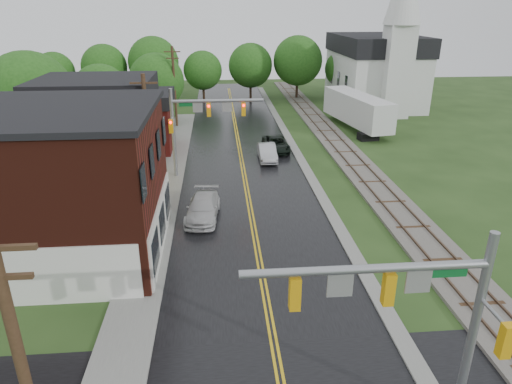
{
  "coord_description": "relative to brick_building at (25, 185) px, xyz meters",
  "views": [
    {
      "loc": [
        -2.04,
        -8.76,
        13.07
      ],
      "look_at": [
        -0.05,
        14.55,
        3.5
      ],
      "focal_mm": 32.0,
      "sensor_mm": 36.0,
      "label": 1
    }
  ],
  "objects": [
    {
      "name": "tree_left_b",
      "position": [
        -5.36,
        16.9,
        1.57
      ],
      "size": [
        7.6,
        7.6,
        9.69
      ],
      "color": "black",
      "rests_on": "ground"
    },
    {
      "name": "suv_dark",
      "position": [
        15.98,
        18.44,
        -3.48
      ],
      "size": [
        2.4,
        4.91,
        1.34
      ],
      "primitive_type": "imported",
      "rotation": [
        0.0,
        0.0,
        0.03
      ],
      "color": "black",
      "rests_on": "ground"
    },
    {
      "name": "tree_left_e",
      "position": [
        3.64,
        30.9,
        0.66
      ],
      "size": [
        6.4,
        6.4,
        8.16
      ],
      "color": "black",
      "rests_on": "ground"
    },
    {
      "name": "brick_building",
      "position": [
        0.0,
        0.0,
        0.0
      ],
      "size": [
        14.3,
        10.3,
        8.3
      ],
      "color": "#42170E",
      "rests_on": "ground"
    },
    {
      "name": "pickup_white",
      "position": [
        9.28,
        3.85,
        -3.43
      ],
      "size": [
        2.5,
        5.13,
        1.44
      ],
      "primitive_type": "imported",
      "rotation": [
        0.0,
        0.0,
        -0.1
      ],
      "color": "silver",
      "rests_on": "ground"
    },
    {
      "name": "tree_left_c",
      "position": [
        -1.36,
        24.9,
        0.36
      ],
      "size": [
        6.0,
        6.0,
        7.65
      ],
      "color": "black",
      "rests_on": "ground"
    },
    {
      "name": "railroad",
      "position": [
        22.48,
        20.0,
        -4.05
      ],
      "size": [
        3.2,
        80.0,
        0.3
      ],
      "color": "#59544C",
      "rests_on": "ground"
    },
    {
      "name": "curb_right",
      "position": [
        17.88,
        20.0,
        -4.15
      ],
      "size": [
        0.8,
        70.0,
        0.12
      ],
      "primitive_type": "cube",
      "color": "gray",
      "rests_on": "ground"
    },
    {
      "name": "utility_pole_c",
      "position": [
        5.68,
        29.0,
        0.57
      ],
      "size": [
        1.8,
        0.28,
        9.0
      ],
      "color": "#382616",
      "rests_on": "ground"
    },
    {
      "name": "church",
      "position": [
        32.48,
        38.74,
        1.68
      ],
      "size": [
        10.4,
        18.4,
        20.0
      ],
      "color": "silver",
      "rests_on": "ground"
    },
    {
      "name": "traffic_signal_far",
      "position": [
        9.01,
        12.0,
        0.82
      ],
      "size": [
        7.34,
        0.43,
        7.2
      ],
      "color": "gray",
      "rests_on": "ground"
    },
    {
      "name": "utility_pole_a",
      "position": [
        5.68,
        -15.0,
        0.57
      ],
      "size": [
        1.8,
        0.28,
        9.0
      ],
      "color": "#382616",
      "rests_on": "ground"
    },
    {
      "name": "darkred_building",
      "position": [
        2.48,
        20.0,
        -1.95
      ],
      "size": [
        7.0,
        6.0,
        4.4
      ],
      "primitive_type": "cube",
      "color": "#3F0F0C",
      "rests_on": "ground"
    },
    {
      "name": "sidewalk_left",
      "position": [
        6.28,
        10.0,
        -4.15
      ],
      "size": [
        2.4,
        50.0,
        0.12
      ],
      "primitive_type": "cube",
      "color": "gray",
      "rests_on": "ground"
    },
    {
      "name": "yellow_house",
      "position": [
        1.48,
        11.0,
        -0.95
      ],
      "size": [
        8.0,
        7.0,
        6.4
      ],
      "primitive_type": "cube",
      "color": "tan",
      "rests_on": "ground"
    },
    {
      "name": "main_road",
      "position": [
        12.48,
        15.0,
        -4.15
      ],
      "size": [
        10.0,
        90.0,
        0.02
      ],
      "primitive_type": "cube",
      "color": "black",
      "rests_on": "ground"
    },
    {
      "name": "sedan_silver",
      "position": [
        14.82,
        15.73,
        -3.43
      ],
      "size": [
        1.53,
        4.37,
        1.44
      ],
      "primitive_type": "imported",
      "rotation": [
        0.0,
        0.0,
        0.0
      ],
      "color": "#A7A8AC",
      "rests_on": "ground"
    },
    {
      "name": "traffic_signal_near",
      "position": [
        15.96,
        -13.0,
        0.82
      ],
      "size": [
        7.34,
        0.3,
        7.2
      ],
      "color": "gray",
      "rests_on": "ground"
    },
    {
      "name": "semi_trailer",
      "position": [
        26.1,
        26.09,
        -1.83
      ],
      "size": [
        4.84,
        12.74,
        3.92
      ],
      "color": "black",
      "rests_on": "ground"
    },
    {
      "name": "utility_pole_b",
      "position": [
        5.68,
        7.0,
        0.57
      ],
      "size": [
        1.8,
        0.28,
        9.0
      ],
      "color": "#382616",
      "rests_on": "ground"
    }
  ]
}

